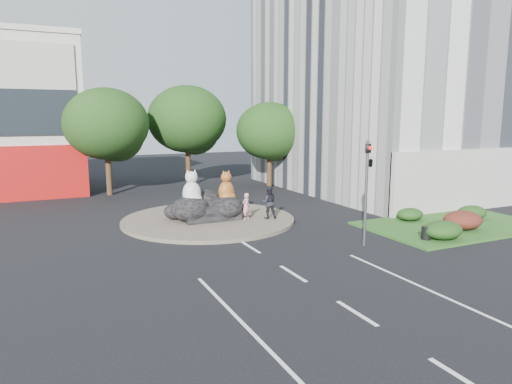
# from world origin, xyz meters

# --- Properties ---
(ground) EXTENTS (120.00, 120.00, 0.00)m
(ground) POSITION_xyz_m (0.00, 0.00, 0.00)
(ground) COLOR black
(ground) RESTS_ON ground
(roundabout_island) EXTENTS (10.00, 10.00, 0.20)m
(roundabout_island) POSITION_xyz_m (0.00, 10.00, 0.10)
(roundabout_island) COLOR brown
(roundabout_island) RESTS_ON ground
(rock_plinth) EXTENTS (3.20, 2.60, 0.90)m
(rock_plinth) POSITION_xyz_m (0.00, 10.00, 0.65)
(rock_plinth) COLOR black
(rock_plinth) RESTS_ON roundabout_island
(grass_verge) EXTENTS (10.00, 6.00, 0.12)m
(grass_verge) POSITION_xyz_m (12.00, 3.00, 0.06)
(grass_verge) COLOR #2B531B
(grass_verge) RESTS_ON ground
(tree_left) EXTENTS (6.46, 6.46, 8.27)m
(tree_left) POSITION_xyz_m (-3.93, 22.06, 5.25)
(tree_left) COLOR #382314
(tree_left) RESTS_ON ground
(tree_mid) EXTENTS (6.84, 6.84, 8.76)m
(tree_mid) POSITION_xyz_m (3.07, 24.06, 5.56)
(tree_mid) COLOR #382314
(tree_mid) RESTS_ON ground
(tree_right) EXTENTS (5.70, 5.70, 7.30)m
(tree_right) POSITION_xyz_m (9.07, 20.06, 4.63)
(tree_right) COLOR #382314
(tree_right) RESTS_ON ground
(hedge_near_green) EXTENTS (2.00, 1.60, 0.90)m
(hedge_near_green) POSITION_xyz_m (9.00, 1.00, 0.57)
(hedge_near_green) COLOR #183410
(hedge_near_green) RESTS_ON grass_verge
(hedge_red) EXTENTS (2.20, 1.76, 0.99)m
(hedge_red) POSITION_xyz_m (11.50, 2.00, 0.61)
(hedge_red) COLOR #441412
(hedge_red) RESTS_ON grass_verge
(hedge_mid_green) EXTENTS (1.80, 1.44, 0.81)m
(hedge_mid_green) POSITION_xyz_m (14.00, 3.50, 0.53)
(hedge_mid_green) COLOR #183410
(hedge_mid_green) RESTS_ON grass_verge
(hedge_back_green) EXTENTS (1.60, 1.28, 0.72)m
(hedge_back_green) POSITION_xyz_m (10.50, 4.80, 0.48)
(hedge_back_green) COLOR #183410
(hedge_back_green) RESTS_ON grass_verge
(traffic_light) EXTENTS (0.44, 1.24, 5.00)m
(traffic_light) POSITION_xyz_m (5.10, 2.00, 3.62)
(traffic_light) COLOR #595B60
(traffic_light) RESTS_ON ground
(street_lamp) EXTENTS (2.34, 0.22, 8.06)m
(street_lamp) POSITION_xyz_m (12.82, 8.00, 4.55)
(street_lamp) COLOR #595B60
(street_lamp) RESTS_ON ground
(cat_white) EXTENTS (1.36, 1.23, 2.02)m
(cat_white) POSITION_xyz_m (-1.03, 9.84, 2.11)
(cat_white) COLOR beige
(cat_white) RESTS_ON rock_plinth
(cat_tabby) EXTENTS (1.34, 1.24, 1.89)m
(cat_tabby) POSITION_xyz_m (1.06, 9.81, 2.04)
(cat_tabby) COLOR #AC5323
(cat_tabby) RESTS_ON rock_plinth
(kitten_calico) EXTENTS (0.67, 0.68, 0.85)m
(kitten_calico) POSITION_xyz_m (-1.41, 9.32, 0.63)
(kitten_calico) COLOR white
(kitten_calico) RESTS_ON roundabout_island
(kitten_white) EXTENTS (0.62, 0.59, 0.83)m
(kitten_white) POSITION_xyz_m (2.28, 9.55, 0.61)
(kitten_white) COLOR silver
(kitten_white) RESTS_ON roundabout_island
(pedestrian_pink) EXTENTS (0.67, 0.60, 1.55)m
(pedestrian_pink) POSITION_xyz_m (1.82, 8.68, 0.97)
(pedestrian_pink) COLOR #CF868B
(pedestrian_pink) RESTS_ON roundabout_island
(pedestrian_dark) EXTENTS (1.10, 0.97, 1.91)m
(pedestrian_dark) POSITION_xyz_m (3.15, 8.42, 1.16)
(pedestrian_dark) COLOR black
(pedestrian_dark) RESTS_ON roundabout_island
(litter_bin) EXTENTS (0.53, 0.53, 0.65)m
(litter_bin) POSITION_xyz_m (8.20, 1.29, 0.44)
(litter_bin) COLOR black
(litter_bin) RESTS_ON grass_verge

